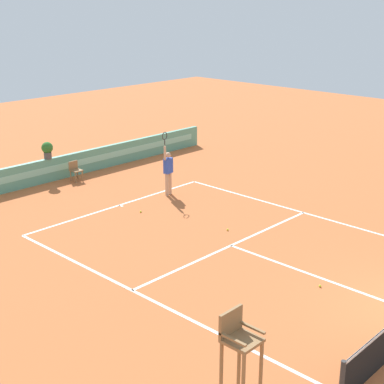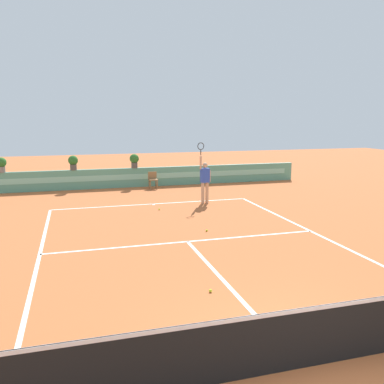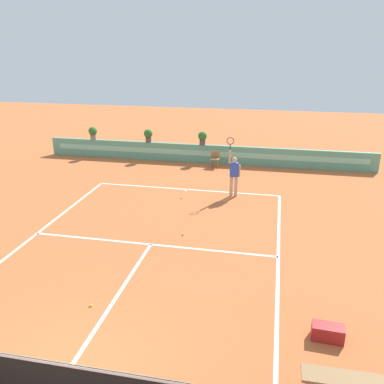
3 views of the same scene
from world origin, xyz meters
TOP-DOWN VIEW (x-y plane):
  - ground_plane at (0.00, 6.00)m, footprint 60.00×60.00m
  - court_lines at (0.00, 6.72)m, footprint 8.32×11.94m
  - back_wall_barrier at (0.00, 16.39)m, footprint 18.00×0.21m
  - umpire_chair at (-5.96, 1.26)m, footprint 0.60×0.60m
  - ball_kid_chair at (0.71, 15.66)m, footprint 0.44×0.44m
  - tennis_player at (2.15, 11.44)m, footprint 0.61×0.28m
  - tennis_ball_near_baseline at (0.88, 7.29)m, footprint 0.07×0.07m
  - tennis_ball_mid_court at (-0.48, 2.87)m, footprint 0.07×0.07m
  - tennis_ball_by_sideline at (0.03, 10.71)m, footprint 0.07×0.07m
  - potted_plant_centre at (-0.11, 16.39)m, footprint 0.48×0.48m

SIDE VIEW (x-z plane):
  - ground_plane at x=0.00m, z-range 0.00..0.00m
  - court_lines at x=0.00m, z-range 0.00..0.01m
  - tennis_ball_near_baseline at x=0.88m, z-range 0.00..0.07m
  - tennis_ball_mid_court at x=-0.48m, z-range 0.00..0.07m
  - tennis_ball_by_sideline at x=0.03m, z-range 0.00..0.07m
  - ball_kid_chair at x=0.71m, z-range 0.05..0.90m
  - back_wall_barrier at x=0.00m, z-range 0.00..1.00m
  - tennis_player at x=2.15m, z-range -0.24..2.34m
  - umpire_chair at x=-5.96m, z-range 0.27..2.41m
  - potted_plant_centre at x=-0.11m, z-range 1.05..1.78m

